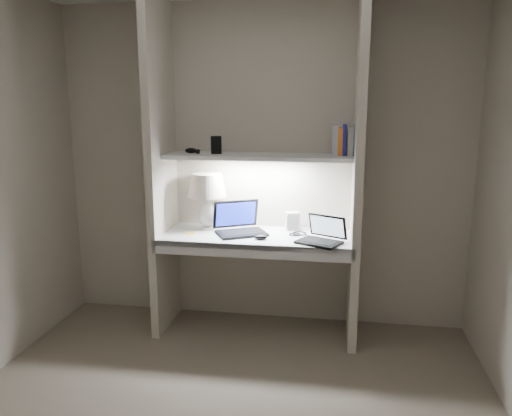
% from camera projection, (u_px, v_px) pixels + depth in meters
% --- Properties ---
extents(back_wall, '(3.20, 0.01, 2.50)m').
position_uv_depth(back_wall, '(262.00, 167.00, 3.93)').
color(back_wall, beige).
rests_on(back_wall, floor).
extents(alcove_panel_left, '(0.06, 0.55, 2.50)m').
position_uv_depth(alcove_panel_left, '(162.00, 169.00, 3.77)').
color(alcove_panel_left, beige).
rests_on(alcove_panel_left, floor).
extents(alcove_panel_right, '(0.06, 0.55, 2.50)m').
position_uv_depth(alcove_panel_right, '(358.00, 174.00, 3.55)').
color(alcove_panel_right, beige).
rests_on(alcove_panel_right, floor).
extents(desk, '(1.40, 0.55, 0.04)m').
position_uv_depth(desk, '(257.00, 237.00, 3.76)').
color(desk, white).
rests_on(desk, alcove_panel_left).
extents(desk_apron, '(1.46, 0.03, 0.10)m').
position_uv_depth(desk_apron, '(251.00, 251.00, 3.52)').
color(desk_apron, silver).
rests_on(desk_apron, desk).
extents(shelf, '(1.40, 0.36, 0.03)m').
position_uv_depth(shelf, '(259.00, 157.00, 3.73)').
color(shelf, silver).
rests_on(shelf, back_wall).
extents(strip_light, '(0.60, 0.04, 0.02)m').
position_uv_depth(strip_light, '(259.00, 159.00, 3.74)').
color(strip_light, white).
rests_on(strip_light, shelf).
extents(table_lamp, '(0.30, 0.30, 0.44)m').
position_uv_depth(table_lamp, '(207.00, 192.00, 3.88)').
color(table_lamp, white).
rests_on(table_lamp, desk).
extents(laptop_main, '(0.46, 0.44, 0.24)m').
position_uv_depth(laptop_main, '(239.00, 226.00, 3.81)').
color(laptop_main, black).
rests_on(laptop_main, desk).
extents(laptop_netbook, '(0.38, 0.36, 0.19)m').
position_uv_depth(laptop_netbook, '(322.00, 236.00, 3.55)').
color(laptop_netbook, black).
rests_on(laptop_netbook, desk).
extents(speaker, '(0.12, 0.10, 0.14)m').
position_uv_depth(speaker, '(293.00, 221.00, 3.88)').
color(speaker, silver).
rests_on(speaker, desk).
extents(mouse, '(0.10, 0.07, 0.04)m').
position_uv_depth(mouse, '(260.00, 237.00, 3.63)').
color(mouse, black).
rests_on(mouse, desk).
extents(cable_coil, '(0.13, 0.13, 0.01)m').
position_uv_depth(cable_coil, '(299.00, 233.00, 3.77)').
color(cable_coil, black).
rests_on(cable_coil, desk).
extents(sticky_note, '(0.09, 0.09, 0.00)m').
position_uv_depth(sticky_note, '(190.00, 234.00, 3.78)').
color(sticky_note, yellow).
rests_on(sticky_note, desk).
extents(book_row, '(0.21, 0.15, 0.23)m').
position_uv_depth(book_row, '(347.00, 141.00, 3.66)').
color(book_row, white).
rests_on(book_row, shelf).
extents(shelf_box, '(0.09, 0.08, 0.13)m').
position_uv_depth(shelf_box, '(216.00, 145.00, 3.77)').
color(shelf_box, black).
rests_on(shelf_box, shelf).
extents(shelf_gadget, '(0.12, 0.10, 0.04)m').
position_uv_depth(shelf_gadget, '(191.00, 151.00, 3.80)').
color(shelf_gadget, black).
rests_on(shelf_gadget, shelf).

